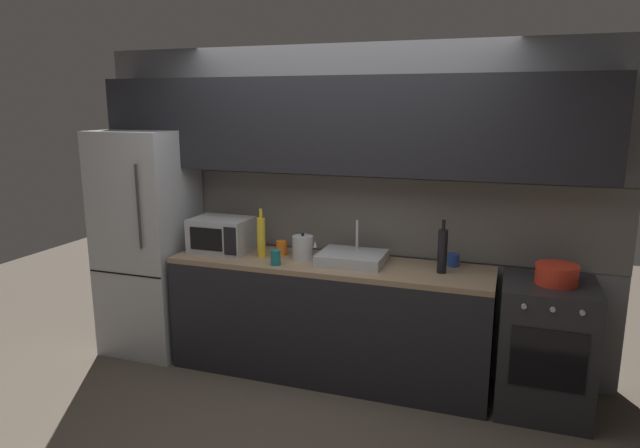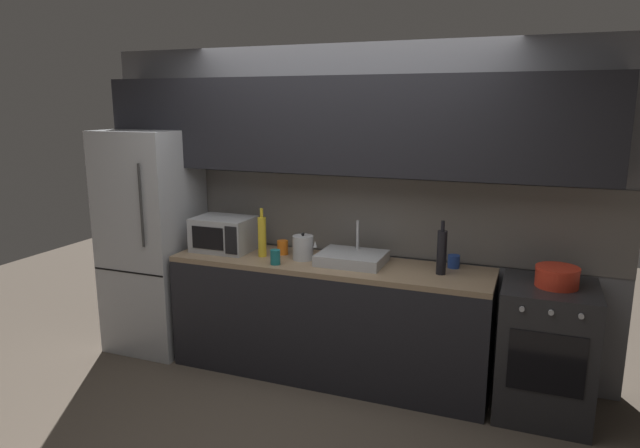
{
  "view_description": "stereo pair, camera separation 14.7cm",
  "coord_description": "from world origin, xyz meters",
  "px_view_note": "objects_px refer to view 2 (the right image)",
  "views": [
    {
      "loc": [
        1.26,
        -2.91,
        2.06
      ],
      "look_at": [
        -0.07,
        0.9,
        1.19
      ],
      "focal_mm": 31.38,
      "sensor_mm": 36.0,
      "label": 1
    },
    {
      "loc": [
        1.4,
        -2.86,
        2.06
      ],
      "look_at": [
        -0.07,
        0.9,
        1.19
      ],
      "focal_mm": 31.38,
      "sensor_mm": 36.0,
      "label": 2
    }
  ],
  "objects_px": {
    "kettle": "(303,248)",
    "mug_blue": "(454,261)",
    "mug_orange": "(283,247)",
    "mug_teal": "(275,257)",
    "oven_range": "(545,351)",
    "microwave": "(224,234)",
    "wine_bottle_dark": "(442,252)",
    "cooking_pot": "(557,277)",
    "refrigerator": "(153,240)",
    "wine_bottle_yellow": "(262,236)"
  },
  "relations": [
    {
      "from": "wine_bottle_yellow",
      "to": "cooking_pot",
      "type": "xyz_separation_m",
      "value": [
        2.1,
        0.03,
        -0.09
      ]
    },
    {
      "from": "refrigerator",
      "to": "wine_bottle_yellow",
      "type": "height_order",
      "value": "refrigerator"
    },
    {
      "from": "kettle",
      "to": "mug_blue",
      "type": "xyz_separation_m",
      "value": [
        1.1,
        0.19,
        -0.05
      ]
    },
    {
      "from": "mug_orange",
      "to": "mug_teal",
      "type": "distance_m",
      "value": 0.29
    },
    {
      "from": "kettle",
      "to": "mug_orange",
      "type": "xyz_separation_m",
      "value": [
        -0.21,
        0.08,
        -0.04
      ]
    },
    {
      "from": "refrigerator",
      "to": "oven_range",
      "type": "xyz_separation_m",
      "value": [
        3.13,
        -0.0,
        -0.47
      ]
    },
    {
      "from": "oven_range",
      "to": "mug_teal",
      "type": "xyz_separation_m",
      "value": [
        -1.88,
        -0.2,
        0.5
      ]
    },
    {
      "from": "mug_teal",
      "to": "cooking_pot",
      "type": "relative_size",
      "value": 0.4
    },
    {
      "from": "wine_bottle_yellow",
      "to": "cooking_pot",
      "type": "bearing_deg",
      "value": 0.92
    },
    {
      "from": "microwave",
      "to": "wine_bottle_yellow",
      "type": "xyz_separation_m",
      "value": [
        0.37,
        -0.05,
        0.02
      ]
    },
    {
      "from": "microwave",
      "to": "wine_bottle_dark",
      "type": "bearing_deg",
      "value": -0.53
    },
    {
      "from": "refrigerator",
      "to": "kettle",
      "type": "relative_size",
      "value": 8.94
    },
    {
      "from": "wine_bottle_dark",
      "to": "cooking_pot",
      "type": "bearing_deg",
      "value": -0.18
    },
    {
      "from": "cooking_pot",
      "to": "kettle",
      "type": "bearing_deg",
      "value": 179.95
    },
    {
      "from": "wine_bottle_yellow",
      "to": "mug_orange",
      "type": "height_order",
      "value": "wine_bottle_yellow"
    },
    {
      "from": "mug_blue",
      "to": "wine_bottle_yellow",
      "type": "bearing_deg",
      "value": -171.0
    },
    {
      "from": "mug_orange",
      "to": "mug_teal",
      "type": "bearing_deg",
      "value": -75.79
    },
    {
      "from": "mug_orange",
      "to": "mug_blue",
      "type": "height_order",
      "value": "mug_orange"
    },
    {
      "from": "oven_range",
      "to": "wine_bottle_dark",
      "type": "relative_size",
      "value": 2.38
    },
    {
      "from": "mug_orange",
      "to": "mug_teal",
      "type": "xyz_separation_m",
      "value": [
        0.07,
        -0.28,
        0.0
      ]
    },
    {
      "from": "microwave",
      "to": "kettle",
      "type": "bearing_deg",
      "value": -1.38
    },
    {
      "from": "oven_range",
      "to": "mug_orange",
      "type": "distance_m",
      "value": 2.02
    },
    {
      "from": "mug_orange",
      "to": "cooking_pot",
      "type": "bearing_deg",
      "value": -2.26
    },
    {
      "from": "refrigerator",
      "to": "mug_orange",
      "type": "height_order",
      "value": "refrigerator"
    },
    {
      "from": "microwave",
      "to": "wine_bottle_dark",
      "type": "relative_size",
      "value": 1.22
    },
    {
      "from": "refrigerator",
      "to": "wine_bottle_yellow",
      "type": "bearing_deg",
      "value": -1.83
    },
    {
      "from": "oven_range",
      "to": "mug_blue",
      "type": "relative_size",
      "value": 9.73
    },
    {
      "from": "mug_blue",
      "to": "mug_teal",
      "type": "relative_size",
      "value": 0.84
    },
    {
      "from": "mug_blue",
      "to": "mug_orange",
      "type": "bearing_deg",
      "value": -175.02
    },
    {
      "from": "oven_range",
      "to": "kettle",
      "type": "relative_size",
      "value": 4.35
    },
    {
      "from": "oven_range",
      "to": "microwave",
      "type": "xyz_separation_m",
      "value": [
        -2.45,
        0.02,
        0.58
      ]
    },
    {
      "from": "oven_range",
      "to": "mug_orange",
      "type": "relative_size",
      "value": 8.2
    },
    {
      "from": "mug_orange",
      "to": "mug_blue",
      "type": "xyz_separation_m",
      "value": [
        1.3,
        0.11,
        -0.01
      ]
    },
    {
      "from": "kettle",
      "to": "mug_teal",
      "type": "distance_m",
      "value": 0.25
    },
    {
      "from": "microwave",
      "to": "wine_bottle_yellow",
      "type": "relative_size",
      "value": 1.22
    },
    {
      "from": "kettle",
      "to": "mug_blue",
      "type": "relative_size",
      "value": 2.24
    },
    {
      "from": "refrigerator",
      "to": "wine_bottle_dark",
      "type": "bearing_deg",
      "value": 0.06
    },
    {
      "from": "oven_range",
      "to": "microwave",
      "type": "height_order",
      "value": "microwave"
    },
    {
      "from": "mug_orange",
      "to": "mug_blue",
      "type": "relative_size",
      "value": 1.19
    },
    {
      "from": "mug_orange",
      "to": "microwave",
      "type": "bearing_deg",
      "value": -173.05
    },
    {
      "from": "refrigerator",
      "to": "kettle",
      "type": "xyz_separation_m",
      "value": [
        1.38,
        0.0,
        0.07
      ]
    },
    {
      "from": "kettle",
      "to": "mug_teal",
      "type": "bearing_deg",
      "value": -123.97
    },
    {
      "from": "wine_bottle_dark",
      "to": "cooking_pot",
      "type": "distance_m",
      "value": 0.75
    },
    {
      "from": "refrigerator",
      "to": "microwave",
      "type": "bearing_deg",
      "value": 1.55
    },
    {
      "from": "kettle",
      "to": "mug_blue",
      "type": "height_order",
      "value": "kettle"
    },
    {
      "from": "wine_bottle_yellow",
      "to": "microwave",
      "type": "bearing_deg",
      "value": 172.02
    },
    {
      "from": "wine_bottle_dark",
      "to": "oven_range",
      "type": "bearing_deg",
      "value": -0.3
    },
    {
      "from": "oven_range",
      "to": "cooking_pot",
      "type": "distance_m",
      "value": 0.52
    },
    {
      "from": "microwave",
      "to": "wine_bottle_yellow",
      "type": "bearing_deg",
      "value": -7.98
    },
    {
      "from": "mug_blue",
      "to": "wine_bottle_dark",
      "type": "bearing_deg",
      "value": -107.57
    }
  ]
}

